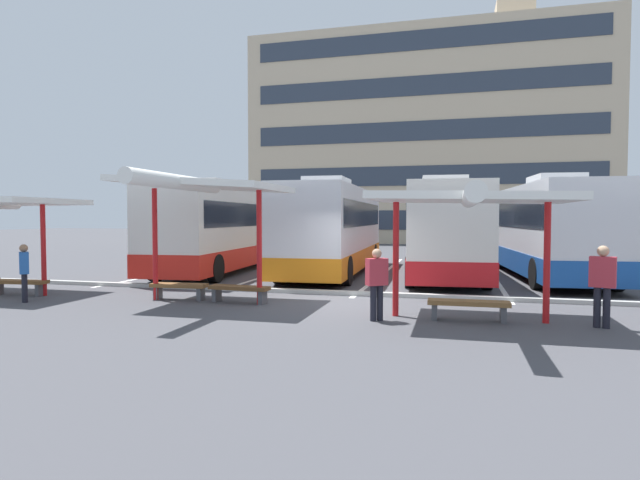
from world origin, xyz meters
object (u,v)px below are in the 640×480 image
object	(u,v)px
coach_bus_1	(334,230)
waiting_shelter_2	(470,200)
bench_1	(19,284)
coach_bus_0	(222,230)
waiting_passenger_0	(24,269)
waiting_passenger_1	(377,280)
coach_bus_2	(441,231)
waiting_passenger_2	(602,280)
coach_bus_3	(544,231)
waiting_shelter_1	(200,187)
bench_4	(468,306)
bench_3	(239,290)
bench_2	(179,288)

from	to	relation	value
coach_bus_1	waiting_shelter_2	size ratio (longest dim) A/B	2.11
bench_1	coach_bus_0	bearing A→B (deg)	69.20
waiting_passenger_0	waiting_passenger_1	world-z (taller)	waiting_passenger_1
coach_bus_2	waiting_passenger_2	xyz separation A→B (m)	(3.43, -9.28, -0.77)
coach_bus_0	coach_bus_2	size ratio (longest dim) A/B	0.90
coach_bus_3	waiting_passenger_2	world-z (taller)	coach_bus_3
waiting_shelter_1	waiting_passenger_1	bearing A→B (deg)	-12.58
coach_bus_3	waiting_passenger_2	bearing A→B (deg)	-92.36
coach_bus_0	bench_4	size ratio (longest dim) A/B	5.94
coach_bus_0	waiting_passenger_0	size ratio (longest dim) A/B	6.69
waiting_passenger_1	waiting_passenger_0	bearing A→B (deg)	179.34
waiting_shelter_1	bench_4	distance (m)	7.30
coach_bus_1	bench_4	distance (m)	10.22
coach_bus_0	waiting_shelter_1	bearing A→B (deg)	-68.40
waiting_shelter_1	waiting_shelter_2	size ratio (longest dim) A/B	0.98
coach_bus_0	bench_3	bearing A→B (deg)	-61.38
bench_2	waiting_shelter_2	size ratio (longest dim) A/B	0.31
coach_bus_2	bench_1	distance (m)	14.68
coach_bus_1	bench_4	xyz separation A→B (m)	(5.06, -8.77, -1.42)
waiting_shelter_1	coach_bus_3	bearing A→B (deg)	42.70
waiting_shelter_2	coach_bus_0	bearing A→B (deg)	139.90
bench_4	waiting_passenger_0	bearing A→B (deg)	-178.11
bench_1	waiting_shelter_2	size ratio (longest dim) A/B	0.34
waiting_shelter_2	waiting_passenger_1	bearing A→B (deg)	-168.64
bench_3	waiting_passenger_2	distance (m)	8.56
coach_bus_1	waiting_passenger_0	distance (m)	11.19
waiting_shelter_2	waiting_passenger_2	world-z (taller)	waiting_shelter_2
waiting_passenger_1	waiting_passenger_2	world-z (taller)	waiting_passenger_2
waiting_passenger_1	bench_1	bearing A→B (deg)	174.37
bench_2	coach_bus_0	bearing A→B (deg)	106.33
waiting_shelter_2	waiting_passenger_2	xyz separation A→B (m)	(2.63, 0.04, -1.66)
bench_1	bench_3	bearing A→B (deg)	3.68
waiting_shelter_1	waiting_passenger_2	size ratio (longest dim) A/B	2.97
coach_bus_0	coach_bus_3	size ratio (longest dim) A/B	0.94
coach_bus_3	bench_3	distance (m)	12.45
bench_1	waiting_shelter_1	bearing A→B (deg)	0.23
bench_2	waiting_passenger_1	world-z (taller)	waiting_passenger_1
coach_bus_1	waiting_passenger_0	xyz separation A→B (m)	(-6.39, -9.15, -0.88)
coach_bus_2	waiting_shelter_1	xyz separation A→B (m)	(-5.94, -8.64, 1.32)
coach_bus_1	coach_bus_0	bearing A→B (deg)	-171.62
coach_bus_0	waiting_passenger_2	distance (m)	14.80
bench_3	waiting_passenger_1	bearing A→B (deg)	-20.79
bench_1	waiting_shelter_2	distance (m)	12.80
waiting_shelter_2	waiting_passenger_0	distance (m)	11.59
bench_1	waiting_passenger_2	world-z (taller)	waiting_passenger_2
waiting_passenger_1	coach_bus_2	bearing A→B (deg)	83.27
waiting_passenger_2	waiting_shelter_2	bearing A→B (deg)	-179.18
coach_bus_1	bench_1	bearing A→B (deg)	-132.45
coach_bus_2	waiting_passenger_0	size ratio (longest dim) A/B	7.44
bench_1	bench_3	size ratio (longest dim) A/B	1.02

